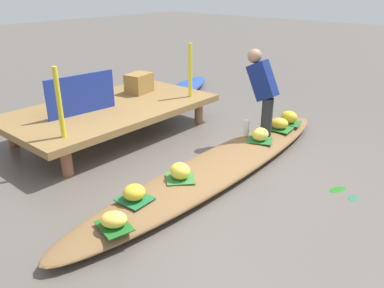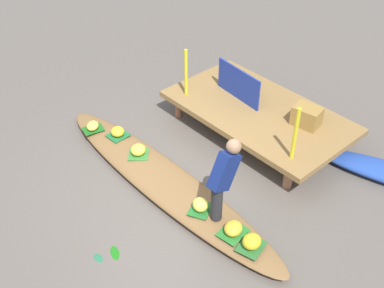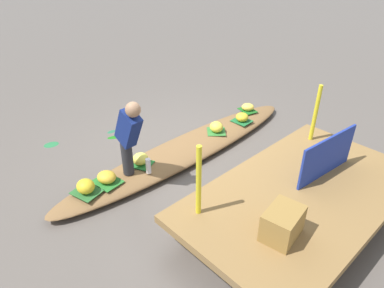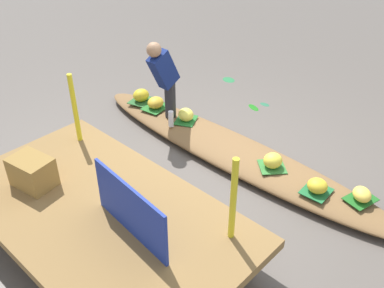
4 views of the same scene
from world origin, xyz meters
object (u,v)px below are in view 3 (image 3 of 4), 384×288
(banana_bunch_1, at_px, (216,127))
(vendor_person, at_px, (129,134))
(banana_bunch_2, at_px, (107,177))
(vendor_boat, at_px, (187,149))
(produce_crate, at_px, (282,223))
(banana_bunch_4, at_px, (248,107))
(banana_bunch_5, at_px, (242,117))
(banana_bunch_3, at_px, (86,186))
(banana_bunch_0, at_px, (140,159))
(water_bottle, at_px, (148,166))
(market_banner, at_px, (327,156))

(banana_bunch_1, relative_size, vendor_person, 0.20)
(banana_bunch_1, relative_size, banana_bunch_2, 0.89)
(vendor_boat, distance_m, produce_crate, 2.56)
(banana_bunch_2, height_order, banana_bunch_4, banana_bunch_2)
(banana_bunch_4, bearing_deg, produce_crate, 44.19)
(vendor_boat, relative_size, banana_bunch_5, 20.87)
(vendor_boat, bearing_deg, banana_bunch_3, -0.67)
(banana_bunch_3, relative_size, produce_crate, 0.59)
(banana_bunch_0, distance_m, produce_crate, 2.44)
(vendor_boat, height_order, banana_bunch_2, banana_bunch_2)
(banana_bunch_0, xyz_separation_m, banana_bunch_4, (-2.64, -0.08, -0.02))
(water_bottle, xyz_separation_m, produce_crate, (-0.11, 2.16, 0.33))
(banana_bunch_1, bearing_deg, vendor_boat, -2.96)
(banana_bunch_2, distance_m, banana_bunch_4, 3.25)
(banana_bunch_0, relative_size, banana_bunch_3, 0.94)
(market_banner, bearing_deg, banana_bunch_2, -41.42)
(banana_bunch_5, xyz_separation_m, water_bottle, (2.25, 0.12, 0.03))
(market_banner, bearing_deg, vendor_person, -45.12)
(banana_bunch_1, relative_size, produce_crate, 0.55)
(vendor_boat, height_order, banana_bunch_4, banana_bunch_4)
(banana_bunch_2, xyz_separation_m, banana_bunch_4, (-3.24, -0.12, -0.01))
(banana_bunch_3, distance_m, water_bottle, 0.91)
(produce_crate, bearing_deg, banana_bunch_5, -133.10)
(vendor_boat, distance_m, banana_bunch_0, 0.92)
(banana_bunch_2, relative_size, water_bottle, 1.14)
(vendor_boat, distance_m, market_banner, 2.27)
(market_banner, bearing_deg, produce_crate, 16.09)
(banana_bunch_2, distance_m, banana_bunch_3, 0.32)
(banana_bunch_0, height_order, banana_bunch_4, banana_bunch_0)
(vendor_person, relative_size, produce_crate, 2.75)
(banana_bunch_4, height_order, produce_crate, produce_crate)
(vendor_boat, bearing_deg, banana_bunch_1, 176.71)
(vendor_boat, bearing_deg, banana_bunch_5, 176.14)
(banana_bunch_0, distance_m, market_banner, 2.62)
(water_bottle, relative_size, market_banner, 0.22)
(banana_bunch_3, height_order, banana_bunch_4, banana_bunch_3)
(banana_bunch_2, relative_size, produce_crate, 0.62)
(market_banner, bearing_deg, vendor_boat, -71.34)
(vendor_person, relative_size, water_bottle, 5.07)
(banana_bunch_1, height_order, vendor_person, vendor_person)
(banana_bunch_2, xyz_separation_m, water_bottle, (-0.56, 0.22, 0.03))
(vendor_boat, distance_m, banana_bunch_5, 1.32)
(banana_bunch_1, height_order, produce_crate, produce_crate)
(vendor_person, xyz_separation_m, market_banner, (-1.64, 2.01, -0.12))
(banana_bunch_1, height_order, banana_bunch_2, banana_bunch_1)
(banana_bunch_2, relative_size, banana_bunch_4, 1.11)
(water_bottle, bearing_deg, banana_bunch_4, -172.75)
(vendor_boat, relative_size, banana_bunch_0, 20.17)
(banana_bunch_3, height_order, market_banner, market_banner)
(banana_bunch_5, bearing_deg, vendor_person, 0.72)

